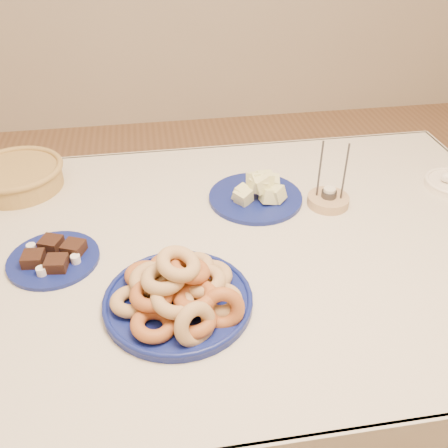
{
  "coord_description": "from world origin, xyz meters",
  "views": [
    {
      "loc": [
        -0.15,
        -1.0,
        1.54
      ],
      "look_at": [
        0.0,
        -0.05,
        0.85
      ],
      "focal_mm": 40.0,
      "sensor_mm": 36.0,
      "label": 1
    }
  ],
  "objects_px": {
    "melon_plate": "(258,193)",
    "wicker_basket": "(17,176)",
    "dining_table": "(221,276)",
    "brownie_plate": "(54,257)",
    "donut_platter": "(179,293)",
    "candle_holder": "(328,199)"
  },
  "relations": [
    {
      "from": "dining_table",
      "to": "brownie_plate",
      "type": "relative_size",
      "value": 6.16
    },
    {
      "from": "dining_table",
      "to": "brownie_plate",
      "type": "height_order",
      "value": "brownie_plate"
    },
    {
      "from": "donut_platter",
      "to": "candle_holder",
      "type": "height_order",
      "value": "candle_holder"
    },
    {
      "from": "melon_plate",
      "to": "candle_holder",
      "type": "relative_size",
      "value": 1.82
    },
    {
      "from": "melon_plate",
      "to": "wicker_basket",
      "type": "xyz_separation_m",
      "value": [
        -0.7,
        0.19,
        0.02
      ]
    },
    {
      "from": "donut_platter",
      "to": "brownie_plate",
      "type": "height_order",
      "value": "donut_platter"
    },
    {
      "from": "donut_platter",
      "to": "wicker_basket",
      "type": "relative_size",
      "value": 1.17
    },
    {
      "from": "melon_plate",
      "to": "brownie_plate",
      "type": "height_order",
      "value": "melon_plate"
    },
    {
      "from": "brownie_plate",
      "to": "melon_plate",
      "type": "bearing_deg",
      "value": 19.2
    },
    {
      "from": "wicker_basket",
      "to": "melon_plate",
      "type": "bearing_deg",
      "value": -14.97
    },
    {
      "from": "melon_plate",
      "to": "brownie_plate",
      "type": "xyz_separation_m",
      "value": [
        -0.55,
        -0.19,
        -0.01
      ]
    },
    {
      "from": "candle_holder",
      "to": "dining_table",
      "type": "bearing_deg",
      "value": -157.65
    },
    {
      "from": "wicker_basket",
      "to": "candle_holder",
      "type": "height_order",
      "value": "candle_holder"
    },
    {
      "from": "donut_platter",
      "to": "candle_holder",
      "type": "xyz_separation_m",
      "value": [
        0.45,
        0.34,
        -0.02
      ]
    },
    {
      "from": "donut_platter",
      "to": "brownie_plate",
      "type": "bearing_deg",
      "value": 145.25
    },
    {
      "from": "brownie_plate",
      "to": "candle_holder",
      "type": "height_order",
      "value": "candle_holder"
    },
    {
      "from": "dining_table",
      "to": "wicker_basket",
      "type": "height_order",
      "value": "wicker_basket"
    },
    {
      "from": "melon_plate",
      "to": "dining_table",
      "type": "bearing_deg",
      "value": -125.61
    },
    {
      "from": "dining_table",
      "to": "donut_platter",
      "type": "relative_size",
      "value": 3.98
    },
    {
      "from": "melon_plate",
      "to": "wicker_basket",
      "type": "relative_size",
      "value": 0.98
    },
    {
      "from": "dining_table",
      "to": "donut_platter",
      "type": "xyz_separation_m",
      "value": [
        -0.12,
        -0.2,
        0.14
      ]
    },
    {
      "from": "donut_platter",
      "to": "melon_plate",
      "type": "height_order",
      "value": "donut_platter"
    }
  ]
}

